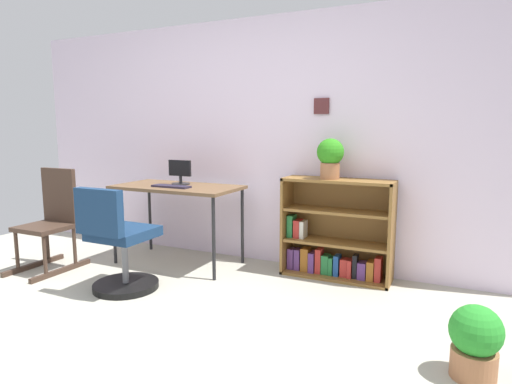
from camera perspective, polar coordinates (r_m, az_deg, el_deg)
ground_plane at (r=2.84m, az=-21.30°, el=-19.30°), size 6.24×6.24×0.00m
wall_back at (r=4.28m, az=-0.68°, el=6.53°), size 5.20×0.12×2.30m
desk at (r=4.18m, az=-10.23°, el=0.07°), size 1.18×0.61×0.75m
monitor at (r=4.23m, az=-9.86°, el=2.45°), size 0.24×0.18×0.23m
keyboard at (r=4.06m, az=-11.00°, el=0.72°), size 0.37×0.11×0.02m
office_chair at (r=3.63m, az=-17.47°, el=-6.85°), size 0.52×0.55×0.85m
rocking_chair at (r=4.43m, az=-25.10°, el=-3.20°), size 0.42×0.64×0.92m
bookshelf_low at (r=3.88m, az=10.33°, el=-5.45°), size 0.94×0.30×0.86m
potted_plant_on_shelf at (r=3.74m, az=9.66°, el=4.60°), size 0.23×0.23×0.34m
potted_plant_floor at (r=2.64m, az=26.68°, el=-16.94°), size 0.27×0.27×0.39m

